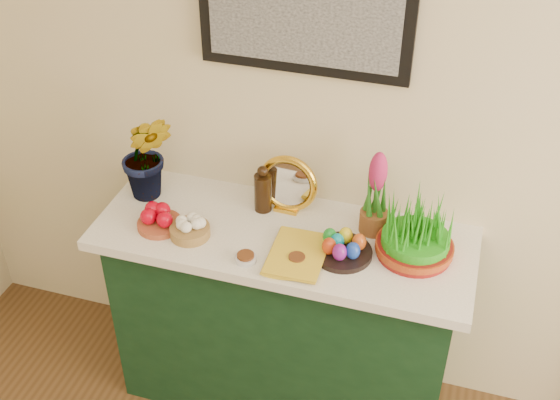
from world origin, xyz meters
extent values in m
cube|color=beige|center=(0.00, 2.25, 1.35)|extent=(4.00, 0.04, 2.70)
cube|color=#12331B|center=(-0.45, 2.00, 0.42)|extent=(1.30, 0.45, 0.85)
cube|color=white|center=(-0.45, 2.00, 0.87)|extent=(1.40, 0.55, 0.04)
imported|color=#276D1B|center=(-1.01, 2.08, 1.14)|extent=(0.28, 0.25, 0.49)
cylinder|color=#9E482A|center=(-0.90, 1.90, 0.90)|extent=(0.20, 0.20, 0.02)
cylinder|color=olive|center=(-0.77, 1.88, 0.91)|extent=(0.17, 0.17, 0.04)
cylinder|color=black|center=(-0.56, 2.12, 0.97)|extent=(0.07, 0.07, 0.15)
sphere|color=black|center=(-0.56, 2.12, 1.06)|extent=(0.04, 0.04, 0.04)
cube|color=gold|center=(-0.47, 2.13, 0.90)|extent=(0.09, 0.05, 0.01)
torus|color=gold|center=(-0.47, 2.15, 1.01)|extent=(0.23, 0.06, 0.23)
cylinder|color=silver|center=(-0.47, 2.14, 1.01)|extent=(0.18, 0.03, 0.18)
imported|color=gold|center=(-0.46, 1.88, 0.91)|extent=(0.18, 0.26, 0.04)
cylinder|color=silver|center=(-0.53, 1.81, 0.90)|extent=(0.07, 0.07, 0.02)
cylinder|color=#592D14|center=(-0.53, 1.81, 0.91)|extent=(0.06, 0.06, 0.01)
cylinder|color=silver|center=(-0.35, 1.85, 0.90)|extent=(0.07, 0.07, 0.02)
cylinder|color=#592D14|center=(-0.35, 1.85, 0.91)|extent=(0.06, 0.06, 0.01)
cylinder|color=black|center=(-0.21, 1.94, 0.90)|extent=(0.27, 0.27, 0.02)
ellipsoid|color=#B83612|center=(-0.25, 1.91, 0.94)|extent=(0.05, 0.05, 0.07)
ellipsoid|color=#183BA9|center=(-0.17, 1.91, 0.94)|extent=(0.05, 0.05, 0.07)
ellipsoid|color=yellow|center=(-0.21, 1.98, 0.94)|extent=(0.05, 0.05, 0.07)
ellipsoid|color=#188826|center=(-0.26, 1.96, 0.94)|extent=(0.05, 0.05, 0.07)
ellipsoid|color=#CB5017|center=(-0.16, 1.96, 0.94)|extent=(0.05, 0.05, 0.07)
ellipsoid|color=#761783|center=(-0.21, 1.89, 0.94)|extent=(0.05, 0.05, 0.07)
ellipsoid|color=#0D8CA1|center=(-0.23, 1.94, 0.94)|extent=(0.05, 0.05, 0.07)
cylinder|color=brown|center=(-0.14, 2.11, 0.93)|extent=(0.10, 0.10, 0.08)
ellipsoid|color=#B6245B|center=(-0.14, 2.11, 1.15)|extent=(0.07, 0.07, 0.16)
cylinder|color=maroon|center=(0.03, 2.02, 0.91)|extent=(0.26, 0.26, 0.05)
cylinder|color=maroon|center=(0.03, 2.02, 0.92)|extent=(0.28, 0.28, 0.03)
camera|label=1|loc=(0.13, 0.07, 2.50)|focal=45.00mm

